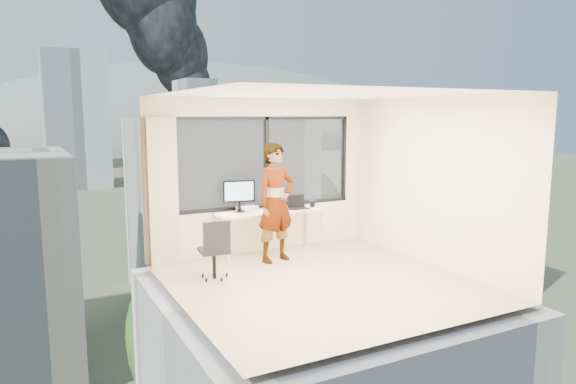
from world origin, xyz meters
TOP-DOWN VIEW (x-y plane):
  - floor at (0.00, 0.00)m, footprint 4.00×4.00m
  - ceiling at (0.00, 0.00)m, footprint 4.00×4.00m
  - wall_front at (0.00, -2.00)m, footprint 4.00×0.01m
  - wall_left at (-2.00, 0.00)m, footprint 0.01×4.00m
  - wall_right at (2.00, 0.00)m, footprint 0.01×4.00m
  - window_wall at (0.05, 2.00)m, footprint 3.30×0.16m
  - curtain at (-1.72, 1.88)m, footprint 0.45×0.14m
  - desk at (0.00, 1.66)m, footprint 1.80×0.60m
  - chair at (-1.27, 0.85)m, footprint 0.49×0.49m
  - person at (-0.08, 1.27)m, footprint 0.78×0.60m
  - monitor at (-0.49, 1.81)m, footprint 0.54×0.20m
  - game_console at (-0.32, 1.87)m, footprint 0.37×0.34m
  - laptop at (0.51, 1.59)m, footprint 0.34×0.36m
  - cellphone at (0.35, 1.55)m, footprint 0.11×0.06m
  - pen_cup at (0.80, 1.63)m, footprint 0.10×0.10m
  - handbag at (0.17, 1.90)m, footprint 0.31×0.20m
  - exterior_ground at (0.00, 120.00)m, footprint 400.00×400.00m
  - near_bldg_b at (12.00, 38.00)m, footprint 14.00×13.00m
  - near_bldg_c at (30.00, 28.00)m, footprint 12.00×10.00m
  - far_tower_b at (8.00, 120.00)m, footprint 13.00×13.00m
  - far_tower_c at (45.00, 140.00)m, footprint 15.00×15.00m
  - hill_b at (100.00, 320.00)m, footprint 300.00×220.00m
  - tree_b at (4.00, 18.00)m, footprint 7.60×7.60m
  - tree_c at (22.00, 40.00)m, footprint 8.40×8.40m
  - smoke_plume_b at (55.00, 170.00)m, footprint 30.00×18.00m

SIDE VIEW (x-z plane):
  - exterior_ground at x=0.00m, z-range -14.02..-13.98m
  - hill_b at x=100.00m, z-range -62.00..34.00m
  - tree_b at x=4.00m, z-range -14.00..-5.00m
  - near_bldg_c at x=30.00m, z-range -14.00..-4.00m
  - tree_c at x=22.00m, z-range -14.00..-4.00m
  - near_bldg_b at x=12.00m, z-range -14.00..2.00m
  - far_tower_c at x=45.00m, z-range -14.00..12.00m
  - floor at x=0.00m, z-range -0.01..0.01m
  - desk at x=0.00m, z-range 0.00..0.75m
  - chair at x=-1.27m, z-range 0.00..0.89m
  - cellphone at x=0.35m, z-range 0.75..0.76m
  - game_console at x=-0.32m, z-range 0.75..0.82m
  - pen_cup at x=0.80m, z-range 0.75..0.86m
  - laptop at x=0.51m, z-range 0.75..0.95m
  - handbag at x=0.17m, z-range 0.75..0.97m
  - person at x=-0.08m, z-range 0.00..1.90m
  - far_tower_b at x=8.00m, z-range -14.00..16.00m
  - monitor at x=-0.49m, z-range 0.75..1.28m
  - curtain at x=-1.72m, z-range 0.00..2.30m
  - wall_front at x=0.00m, z-range 0.00..2.60m
  - wall_left at x=-2.00m, z-range 0.00..2.60m
  - wall_right at x=2.00m, z-range 0.00..2.60m
  - window_wall at x=0.05m, z-range 0.75..2.30m
  - ceiling at x=0.00m, z-range 2.60..2.60m
  - smoke_plume_b at x=55.00m, z-range -8.00..62.00m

